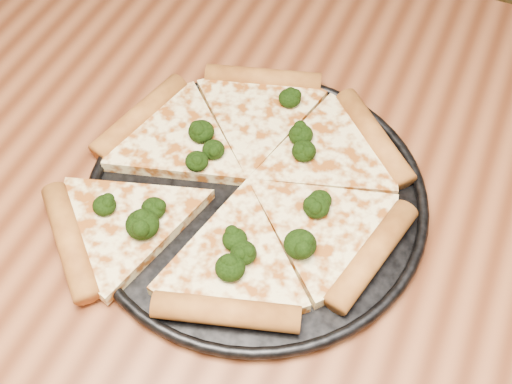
% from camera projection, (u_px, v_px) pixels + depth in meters
% --- Properties ---
extents(dining_table, '(1.20, 0.90, 0.75)m').
position_uv_depth(dining_table, '(333.00, 296.00, 0.72)').
color(dining_table, brown).
rests_on(dining_table, ground).
extents(pizza_pan, '(0.35, 0.35, 0.02)m').
position_uv_depth(pizza_pan, '(256.00, 197.00, 0.67)').
color(pizza_pan, black).
rests_on(pizza_pan, dining_table).
extents(pizza, '(0.36, 0.36, 0.03)m').
position_uv_depth(pizza, '(242.00, 182.00, 0.67)').
color(pizza, '#FFE69C').
rests_on(pizza, pizza_pan).
extents(broccoli_florets, '(0.22, 0.25, 0.02)m').
position_uv_depth(broccoli_florets, '(236.00, 194.00, 0.65)').
color(broccoli_florets, black).
rests_on(broccoli_florets, pizza).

